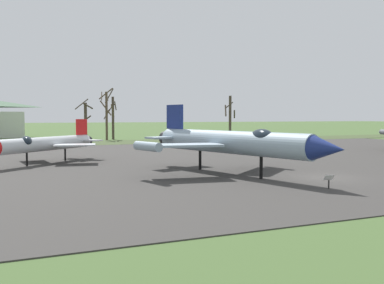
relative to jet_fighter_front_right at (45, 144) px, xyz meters
The scene contains 10 objects.
ground_plane 24.32m from the jet_fighter_front_right, 44.38° to the right, with size 600.00×600.00×0.00m, color #425B2D.
asphalt_apron 17.54m from the jet_fighter_front_right, ahead, with size 87.35×50.06×0.05m, color #383533.
grass_verge_strip 33.91m from the jet_fighter_front_right, 59.21° to the left, with size 147.35×12.00×0.06m, color #3C4A29.
jet_fighter_front_right is the anchor object (origin of this frame).
jet_fighter_rear_center 17.84m from the jet_fighter_front_right, 47.58° to the right, with size 13.00×17.11×5.28m.
info_placard_rear_center 25.25m from the jet_fighter_front_right, 55.26° to the right, with size 0.64×0.32×0.86m.
bare_tree_center 40.43m from the jet_fighter_front_right, 76.09° to the left, with size 3.13×3.19×7.69m.
bare_tree_right_of_center 39.00m from the jet_fighter_front_right, 70.30° to the left, with size 2.93×3.07×9.62m.
bare_tree_far_right 41.92m from the jet_fighter_front_right, 69.53° to the left, with size 2.58×2.97×9.69m.
bare_tree_backdrop_extra 55.52m from the jet_fighter_front_right, 44.51° to the left, with size 2.84×2.80×8.68m.
Camera 1 is at (-19.94, -23.31, 4.25)m, focal length 39.65 mm.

